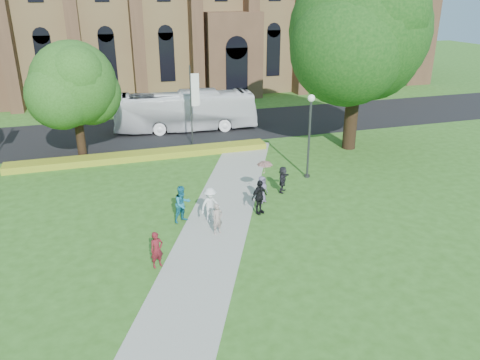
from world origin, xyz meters
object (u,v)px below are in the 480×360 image
object	(u,v)px
tour_coach	(185,111)
pedestrian_0	(157,250)
streetlamp	(310,126)
large_tree	(359,31)

from	to	relation	value
tour_coach	pedestrian_0	size ratio (longest dim) A/B	7.32
streetlamp	large_tree	xyz separation A→B (m)	(5.50, 4.50, 5.07)
large_tree	tour_coach	bearing A→B (deg)	141.43
streetlamp	tour_coach	distance (m)	14.05
tour_coach	streetlamp	bearing A→B (deg)	-153.04
tour_coach	large_tree	bearing A→B (deg)	-123.19
streetlamp	pedestrian_0	world-z (taller)	streetlamp
large_tree	pedestrian_0	distance (m)	21.46
streetlamp	tour_coach	xyz separation A→B (m)	(-5.14, 12.98, -1.64)
large_tree	tour_coach	size ratio (longest dim) A/B	1.12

